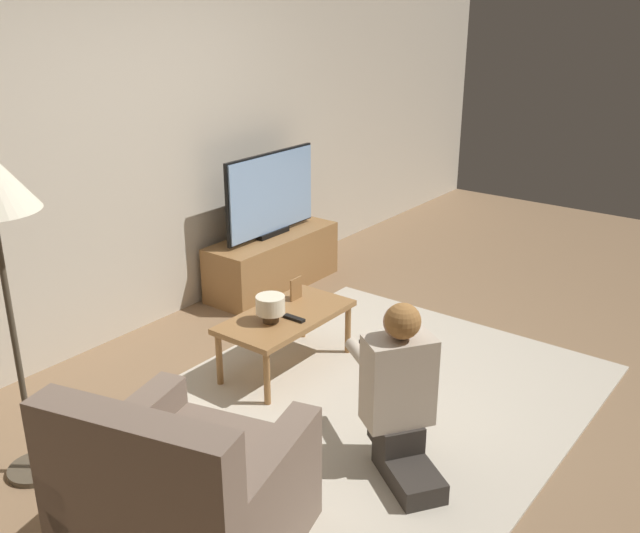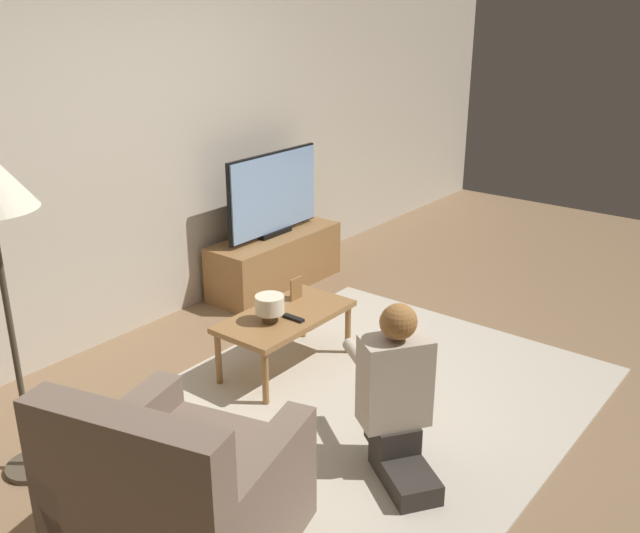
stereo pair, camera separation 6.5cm
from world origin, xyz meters
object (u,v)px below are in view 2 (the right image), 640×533
at_px(tv, 273,194).
at_px(coffee_table, 285,320).
at_px(person_kneeling, 396,391).
at_px(armchair, 181,500).
at_px(table_lamp, 269,306).

bearing_deg(tv, coffee_table, -135.79).
relative_size(coffee_table, person_kneeling, 1.00).
height_order(coffee_table, person_kneeling, person_kneeling).
height_order(coffee_table, armchair, armchair).
xyz_separation_m(tv, person_kneeling, (-1.47, -2.09, -0.35)).
distance_m(tv, table_lamp, 1.55).
height_order(coffee_table, table_lamp, table_lamp).
relative_size(coffee_table, armchair, 0.87).
relative_size(tv, armchair, 0.97).
bearing_deg(coffee_table, armchair, -154.47).
xyz_separation_m(coffee_table, armchair, (-1.53, -0.73, -0.06)).
bearing_deg(coffee_table, tv, 44.21).
bearing_deg(armchair, tv, -70.57).
relative_size(person_kneeling, table_lamp, 5.01).
height_order(person_kneeling, table_lamp, person_kneeling).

